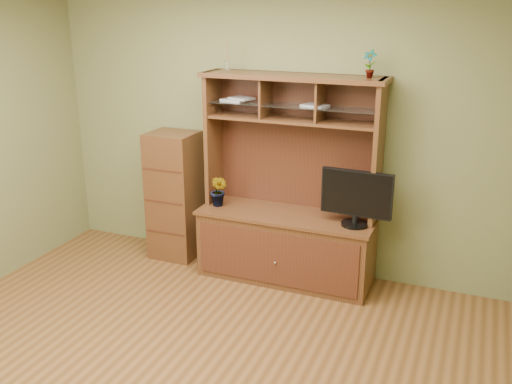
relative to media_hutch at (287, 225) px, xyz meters
The scene contains 8 objects.
room 1.93m from the media_hutch, 98.42° to the right, with size 4.54×4.04×2.74m.
media_hutch is the anchor object (origin of this frame).
monitor 0.76m from the media_hutch, ahead, with size 0.62×0.24×0.49m.
orchid_plant 0.72m from the media_hutch, behind, with size 0.17×0.13×0.30m, color #345A1F.
top_plant 1.63m from the media_hutch, ahead, with size 0.12×0.08×0.23m, color #2E6122.
reed_diffuser 1.61m from the media_hutch, behind, with size 0.05×0.05×0.27m.
magazines 1.17m from the media_hutch, 165.05° to the left, with size 1.01×0.21×0.04m.
side_cabinet 1.23m from the media_hutch, behind, with size 0.46×0.42×1.29m.
Camera 1 is at (1.84, -2.95, 2.49)m, focal length 40.00 mm.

